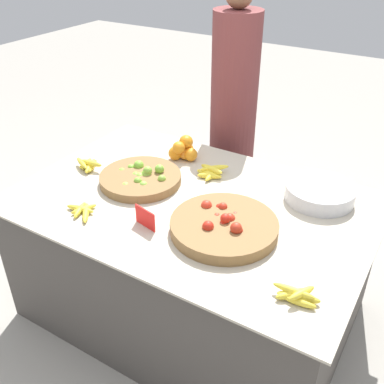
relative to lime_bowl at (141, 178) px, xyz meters
name	(u,v)px	position (x,y,z in m)	size (l,w,h in m)	color
ground_plane	(192,308)	(0.32, -0.01, -0.75)	(12.00, 12.00, 0.00)	#A39E93
market_table	(192,259)	(0.32, -0.01, -0.39)	(1.70, 1.14, 0.73)	#4C4742
lime_bowl	(141,178)	(0.00, 0.00, 0.00)	(0.42, 0.42, 0.09)	olive
tomato_basket	(224,226)	(0.57, -0.15, 0.00)	(0.47, 0.47, 0.09)	olive
orange_pile	(184,150)	(0.04, 0.35, 0.02)	(0.17, 0.16, 0.13)	orange
metal_bowl	(320,193)	(0.84, 0.32, 0.01)	(0.33, 0.33, 0.08)	silver
price_sign	(145,218)	(0.25, -0.30, 0.02)	(0.12, 0.03, 0.09)	red
banana_bunch_front_left	(82,210)	(-0.06, -0.37, -0.01)	(0.18, 0.15, 0.03)	yellow
banana_bunch_front_right	(297,295)	(0.98, -0.38, 0.00)	(0.18, 0.13, 0.05)	yellow
banana_bunch_front_center	(211,173)	(0.28, 0.24, 0.00)	(0.15, 0.17, 0.06)	yellow
banana_bunch_back_center	(88,165)	(-0.33, -0.03, 0.00)	(0.19, 0.15, 0.06)	yellow
vendor_person	(233,126)	(0.10, 0.84, 0.00)	(0.29, 0.29, 1.62)	brown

